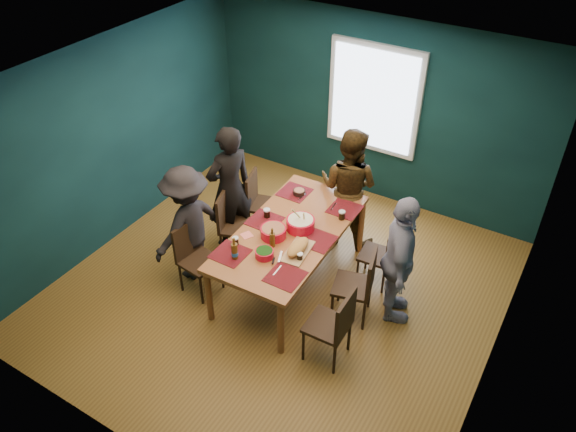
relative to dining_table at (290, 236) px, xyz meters
name	(u,v)px	position (x,y,z in m)	size (l,w,h in m)	color
room	(292,186)	(-0.04, 0.11, 0.62)	(5.01, 5.01, 2.71)	olive
dining_table	(290,236)	(0.00, 0.00, 0.00)	(1.15, 2.20, 0.82)	brown
chair_left_far	(259,199)	(-0.91, 0.70, -0.22)	(0.50, 0.50, 0.90)	black
chair_left_mid	(231,220)	(-0.94, 0.10, -0.21)	(0.53, 0.53, 0.93)	black
chair_left_near	(194,253)	(-0.95, -0.65, -0.21)	(0.47, 0.47, 0.92)	black
chair_right_far	(383,252)	(0.96, 0.58, -0.25)	(0.42, 0.42, 0.86)	black
chair_right_mid	(361,282)	(0.97, -0.09, -0.20)	(0.52, 0.52, 0.94)	black
chair_right_near	(336,322)	(1.01, -0.78, -0.20)	(0.44, 0.44, 0.95)	black
person_far_left	(230,188)	(-1.07, 0.29, 0.13)	(0.64, 0.42, 1.75)	black
person_back	(348,187)	(0.19, 1.16, 0.09)	(0.81, 0.63, 1.67)	black
person_right	(399,261)	(1.29, 0.16, 0.07)	(0.96, 0.40, 1.63)	white
person_near_left	(188,224)	(-1.15, -0.47, 0.03)	(1.00, 0.57, 1.54)	black
bowl_salad	(273,232)	(-0.11, -0.20, 0.14)	(0.30, 0.30, 0.12)	red
bowl_dumpling	(300,223)	(0.08, 0.09, 0.15)	(0.34, 0.34, 0.31)	red
bowl_herbs	(264,253)	(-0.01, -0.55, 0.13)	(0.21, 0.21, 0.09)	red
cutting_board	(298,248)	(0.27, -0.29, 0.14)	(0.31, 0.59, 0.13)	tan
small_bowl	(299,192)	(-0.28, 0.70, 0.11)	(0.16, 0.16, 0.07)	black
beer_bottle_a	(235,251)	(-0.27, -0.74, 0.18)	(0.08, 0.08, 0.28)	#4D300D
beer_bottle_b	(272,239)	(-0.03, -0.35, 0.17)	(0.06, 0.06, 0.25)	#4D300D
cola_glass_a	(235,241)	(-0.40, -0.54, 0.13)	(0.07, 0.07, 0.10)	black
cola_glass_b	(300,257)	(0.36, -0.40, 0.13)	(0.07, 0.07, 0.09)	black
cola_glass_c	(342,215)	(0.41, 0.51, 0.14)	(0.08, 0.08, 0.11)	black
cola_glass_d	(267,213)	(-0.38, 0.08, 0.14)	(0.08, 0.08, 0.11)	black
napkin_a	(322,239)	(0.39, 0.05, 0.08)	(0.12, 0.12, 0.00)	#EC6D63
napkin_b	(247,235)	(-0.38, -0.34, 0.08)	(0.12, 0.12, 0.00)	#EC6D63
napkin_c	(284,278)	(0.36, -0.73, 0.08)	(0.12, 0.12, 0.00)	#EC6D63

